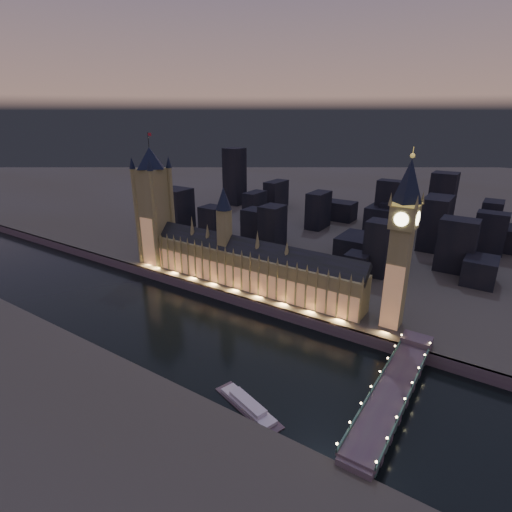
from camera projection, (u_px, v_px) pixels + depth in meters
The scene contains 9 objects.
ground_plane at pixel (206, 329), 276.11m from camera, with size 2000.00×2000.00×0.00m, color black.
north_bank at pixel (403, 196), 682.68m from camera, with size 2000.00×960.00×8.00m, color #444131.
embankment_wall at pixel (241, 301), 306.91m from camera, with size 2000.00×2.50×8.00m, color #573F51.
palace_of_westminster at pixel (244, 263), 321.27m from camera, with size 202.00×21.45×78.00m.
victoria_tower at pixel (154, 201), 358.89m from camera, with size 31.68×31.68×116.63m.
elizabeth_tower at pixel (403, 232), 244.14m from camera, with size 18.00×18.00×114.90m.
westminster_bridge at pixel (393, 392), 205.17m from camera, with size 17.17×113.00×15.90m.
river_boat at pixel (248, 405), 202.37m from camera, with size 45.49×23.53×4.50m.
city_backdrop at pixel (378, 218), 439.54m from camera, with size 493.78×215.63×82.70m.
Camera 1 is at (161.77, -183.20, 142.29)m, focal length 28.00 mm.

